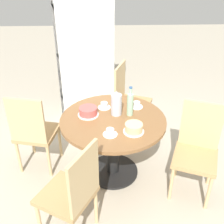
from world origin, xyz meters
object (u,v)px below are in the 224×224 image
object	(u,v)px
chair_b	(34,131)
coffee_pot	(116,104)
bookshelf	(85,53)
cup_c	(104,106)
chair_a	(129,99)
chair_d	(197,149)
cup_b	(137,105)
cake_main	(88,112)
cup_a	(110,132)
water_bottle	(130,104)
chair_c	(72,192)
cake_second	(134,128)

from	to	relation	value
chair_b	coffee_pot	world-z (taller)	coffee_pot
bookshelf	cup_c	size ratio (longest dim) A/B	14.11
coffee_pot	chair_a	bearing A→B (deg)	74.61
chair_d	cup_c	size ratio (longest dim) A/B	7.04
cup_b	cup_c	xyz separation A→B (m)	(-0.36, -0.00, 0.00)
chair_a	cup_b	world-z (taller)	chair_a
chair_b	cup_c	xyz separation A→B (m)	(0.77, 0.12, 0.24)
chair_d	coffee_pot	size ratio (longest dim) A/B	3.66
cake_main	cup_c	distance (m)	0.23
chair_b	bookshelf	xyz separation A→B (m)	(0.52, 1.32, 0.44)
chair_a	coffee_pot	bearing A→B (deg)	-174.60
cup_a	cup_c	world-z (taller)	same
coffee_pot	cup_c	size ratio (longest dim) A/B	1.93
cake_main	cup_a	distance (m)	0.43
water_bottle	cup_c	bearing A→B (deg)	149.76
chair_c	cake_main	xyz separation A→B (m)	(0.11, 0.87, 0.26)
water_bottle	cup_c	size ratio (longest dim) A/B	2.32
water_bottle	cup_a	distance (m)	0.43
chair_c	cup_b	distance (m)	1.23
cup_c	cup_a	bearing A→B (deg)	-84.43
bookshelf	cake_second	xyz separation A→B (m)	(0.53, -1.68, -0.18)
chair_c	cake_main	size ratio (longest dim) A/B	4.43
chair_c	cake_main	distance (m)	0.92
cake_second	chair_d	bearing A→B (deg)	-1.16
chair_c	cup_c	size ratio (longest dim) A/B	7.04
coffee_pot	cup_a	distance (m)	0.40
cake_main	cup_b	bearing A→B (deg)	16.29
cup_a	cup_b	bearing A→B (deg)	59.33
chair_b	cup_a	world-z (taller)	chair_b
chair_c	coffee_pot	world-z (taller)	coffee_pot
chair_d	water_bottle	distance (m)	0.81
bookshelf	cup_b	xyz separation A→B (m)	(0.61, -1.20, -0.20)
chair_c	cup_b	world-z (taller)	chair_c
coffee_pot	water_bottle	distance (m)	0.14
cup_a	cup_c	distance (m)	0.52
chair_a	cup_a	size ratio (longest dim) A/B	7.04
chair_a	cup_c	xyz separation A→B (m)	(-0.33, -0.60, 0.24)
cup_c	cake_main	bearing A→B (deg)	-138.16
chair_b	cake_second	world-z (taller)	chair_b
chair_a	water_bottle	bearing A→B (deg)	-163.90
chair_d	cake_main	xyz separation A→B (m)	(-1.09, 0.34, 0.26)
chair_d	cup_a	xyz separation A→B (m)	(-0.87, -0.02, 0.24)
cake_second	chair_c	bearing A→B (deg)	-135.54
chair_a	cup_b	xyz separation A→B (m)	(0.03, -0.60, 0.24)
cup_a	coffee_pot	bearing A→B (deg)	78.47
cake_main	chair_b	bearing A→B (deg)	177.00
cake_second	cup_a	distance (m)	0.23
chair_c	cup_c	xyz separation A→B (m)	(0.28, 1.02, 0.24)
cake_main	cup_b	xyz separation A→B (m)	(0.53, 0.15, -0.02)
chair_b	cup_c	bearing A→B (deg)	-159.12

